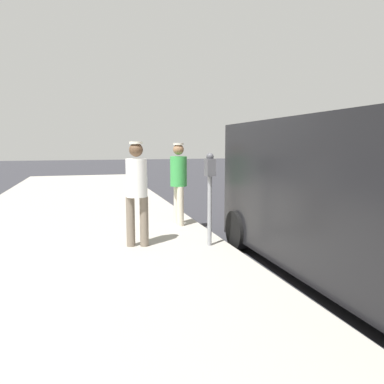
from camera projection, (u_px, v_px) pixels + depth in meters
ground_plane at (311, 263)px, 5.67m from camera, size 80.00×80.00×0.00m
sidewalk_slab at (71, 282)px, 4.69m from camera, size 5.00×32.00×0.15m
parking_meter_near at (210, 183)px, 5.98m from camera, size 0.14×0.18×1.52m
pedestrian_in_green at (179, 179)px, 7.55m from camera, size 0.34×0.36×1.68m
pedestrian_in_white at (137, 187)px, 5.95m from camera, size 0.35×0.34×1.70m
parked_van at (377, 198)px, 4.55m from camera, size 2.16×5.22×2.15m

